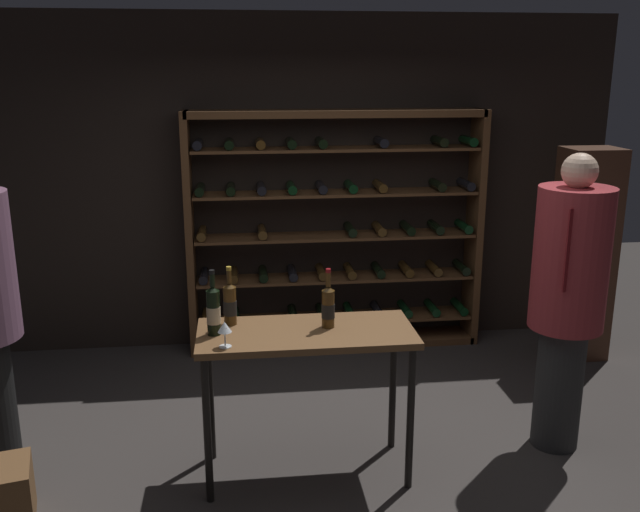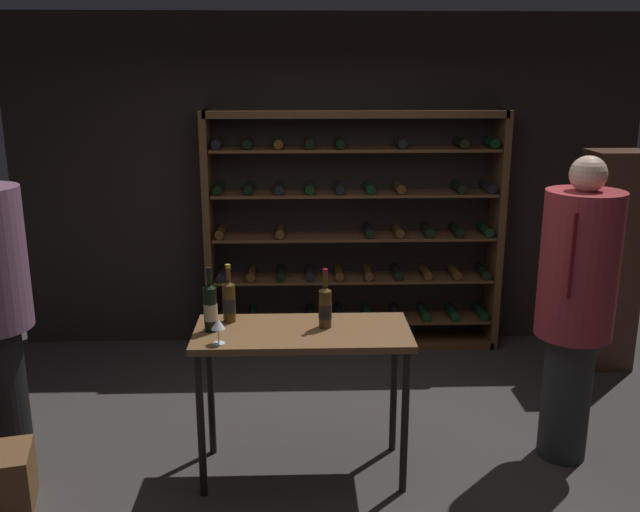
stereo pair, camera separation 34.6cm
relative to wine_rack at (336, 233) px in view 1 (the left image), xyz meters
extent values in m
plane|color=#383330|center=(-0.24, -1.93, -1.01)|extent=(10.28, 10.28, 0.00)
cube|color=black|center=(-0.24, 0.21, 0.40)|extent=(5.35, 0.10, 2.82)
cube|color=brown|center=(-1.23, 0.00, 0.01)|extent=(0.06, 0.32, 2.05)
cube|color=brown|center=(1.22, 0.00, 0.01)|extent=(0.06, 0.32, 2.05)
cube|color=brown|center=(0.00, 0.00, 1.01)|extent=(2.45, 0.32, 0.06)
cube|color=brown|center=(0.00, 0.00, -0.98)|extent=(2.45, 0.32, 0.06)
cube|color=brown|center=(0.00, 0.00, -0.76)|extent=(2.37, 0.32, 0.02)
cylinder|color=#4C3314|center=(-1.13, 0.00, -0.71)|extent=(0.08, 0.30, 0.08)
cylinder|color=black|center=(-0.88, 0.00, -0.71)|extent=(0.08, 0.30, 0.08)
cylinder|color=black|center=(-0.38, 0.00, -0.71)|extent=(0.08, 0.30, 0.08)
cylinder|color=black|center=(-0.13, 0.00, -0.71)|extent=(0.08, 0.30, 0.08)
cylinder|color=black|center=(0.12, 0.00, -0.71)|extent=(0.08, 0.30, 0.08)
cylinder|color=black|center=(0.37, 0.00, -0.71)|extent=(0.08, 0.30, 0.08)
cylinder|color=black|center=(0.62, 0.00, -0.71)|extent=(0.08, 0.30, 0.08)
cylinder|color=black|center=(0.87, 0.00, -0.71)|extent=(0.08, 0.30, 0.08)
cylinder|color=black|center=(1.12, 0.00, -0.71)|extent=(0.08, 0.30, 0.08)
cube|color=brown|center=(0.00, 0.00, -0.39)|extent=(2.37, 0.32, 0.02)
cylinder|color=black|center=(-1.13, 0.00, -0.34)|extent=(0.08, 0.30, 0.08)
cylinder|color=#4C3314|center=(-0.88, 0.00, -0.34)|extent=(0.08, 0.30, 0.08)
cylinder|color=black|center=(-0.63, 0.00, -0.34)|extent=(0.08, 0.30, 0.08)
cylinder|color=black|center=(-0.38, 0.00, -0.34)|extent=(0.08, 0.30, 0.08)
cylinder|color=#4C3314|center=(-0.13, 0.00, -0.34)|extent=(0.08, 0.30, 0.08)
cylinder|color=#4C3314|center=(0.12, 0.00, -0.34)|extent=(0.08, 0.30, 0.08)
cylinder|color=black|center=(0.37, 0.00, -0.34)|extent=(0.08, 0.30, 0.08)
cylinder|color=#4C3314|center=(0.62, 0.00, -0.34)|extent=(0.08, 0.30, 0.08)
cylinder|color=#4C3314|center=(0.87, 0.00, -0.34)|extent=(0.08, 0.30, 0.08)
cylinder|color=black|center=(1.12, 0.00, -0.34)|extent=(0.08, 0.30, 0.08)
cube|color=brown|center=(0.00, 0.00, -0.02)|extent=(2.37, 0.32, 0.02)
cylinder|color=#4C3314|center=(-1.13, 0.00, 0.03)|extent=(0.08, 0.30, 0.08)
cylinder|color=#4C3314|center=(-0.63, 0.00, 0.03)|extent=(0.08, 0.30, 0.08)
cylinder|color=black|center=(0.12, 0.00, 0.03)|extent=(0.08, 0.30, 0.08)
cylinder|color=#4C3314|center=(0.37, 0.00, 0.03)|extent=(0.08, 0.30, 0.08)
cylinder|color=black|center=(0.62, 0.00, 0.03)|extent=(0.08, 0.30, 0.08)
cylinder|color=black|center=(0.87, 0.00, 0.03)|extent=(0.08, 0.30, 0.08)
cylinder|color=black|center=(1.12, 0.00, 0.03)|extent=(0.08, 0.30, 0.08)
cube|color=brown|center=(0.00, 0.00, 0.35)|extent=(2.37, 0.32, 0.02)
cylinder|color=black|center=(-1.13, 0.00, 0.40)|extent=(0.08, 0.30, 0.08)
cylinder|color=black|center=(-0.88, 0.00, 0.40)|extent=(0.08, 0.30, 0.08)
cylinder|color=black|center=(-0.63, 0.00, 0.40)|extent=(0.08, 0.30, 0.08)
cylinder|color=black|center=(-0.38, 0.00, 0.40)|extent=(0.08, 0.30, 0.08)
cylinder|color=black|center=(-0.13, 0.00, 0.40)|extent=(0.08, 0.30, 0.08)
cylinder|color=black|center=(0.12, 0.00, 0.40)|extent=(0.08, 0.30, 0.08)
cylinder|color=#4C3314|center=(0.37, 0.00, 0.40)|extent=(0.08, 0.30, 0.08)
cylinder|color=black|center=(0.87, 0.00, 0.40)|extent=(0.08, 0.30, 0.08)
cylinder|color=black|center=(1.12, 0.00, 0.40)|extent=(0.08, 0.30, 0.08)
cube|color=brown|center=(0.00, 0.00, 0.72)|extent=(2.37, 0.32, 0.02)
cylinder|color=black|center=(-1.13, 0.00, 0.77)|extent=(0.08, 0.30, 0.08)
cylinder|color=black|center=(-0.88, 0.00, 0.77)|extent=(0.08, 0.30, 0.08)
cylinder|color=#4C3314|center=(-0.63, 0.00, 0.77)|extent=(0.08, 0.30, 0.08)
cylinder|color=black|center=(-0.38, 0.00, 0.77)|extent=(0.08, 0.30, 0.08)
cylinder|color=black|center=(-0.13, 0.00, 0.77)|extent=(0.08, 0.30, 0.08)
cylinder|color=black|center=(0.37, 0.00, 0.77)|extent=(0.08, 0.30, 0.08)
cylinder|color=black|center=(0.87, 0.00, 0.77)|extent=(0.08, 0.30, 0.08)
cylinder|color=black|center=(1.12, 0.00, 0.77)|extent=(0.08, 0.30, 0.08)
cube|color=brown|center=(-0.46, -1.99, -0.12)|extent=(1.25, 0.56, 0.04)
cylinder|color=black|center=(-1.03, -2.21, -0.58)|extent=(0.04, 0.04, 0.88)
cylinder|color=black|center=(0.12, -2.21, -0.58)|extent=(0.04, 0.04, 0.88)
cylinder|color=black|center=(-1.03, -1.76, -0.58)|extent=(0.04, 0.04, 0.88)
cylinder|color=black|center=(0.12, -1.76, -0.58)|extent=(0.04, 0.04, 0.88)
cylinder|color=#2B2B2B|center=(1.18, -1.85, -0.61)|extent=(0.30, 0.30, 0.81)
cylinder|color=#9E2D33|center=(1.18, -1.85, 0.24)|extent=(0.45, 0.45, 0.88)
sphere|color=beige|center=(1.18, -1.85, 0.78)|extent=(0.21, 0.21, 0.21)
cube|color=maroon|center=(1.06, -2.05, 0.35)|extent=(0.05, 0.03, 0.49)
cube|color=#4C2D1E|center=(2.00, -0.47, -0.13)|extent=(0.44, 0.36, 1.76)
cylinder|color=#4C3314|center=(-0.32, -1.95, 0.01)|extent=(0.07, 0.07, 0.22)
cone|color=#4C3314|center=(-0.32, -1.95, 0.14)|extent=(0.07, 0.07, 0.03)
cylinder|color=#4C3314|center=(-0.32, -1.95, 0.19)|extent=(0.03, 0.03, 0.09)
cylinder|color=maroon|center=(-0.32, -1.95, 0.25)|extent=(0.03, 0.03, 0.02)
cylinder|color=black|center=(-0.32, -1.95, 0.00)|extent=(0.08, 0.08, 0.08)
cylinder|color=#4C3314|center=(-0.89, -1.84, 0.02)|extent=(0.08, 0.08, 0.23)
cone|color=#4C3314|center=(-0.89, -1.84, 0.14)|extent=(0.08, 0.08, 0.03)
cylinder|color=#4C3314|center=(-0.89, -1.84, 0.20)|extent=(0.03, 0.03, 0.08)
cylinder|color=#B7932D|center=(-0.89, -1.84, 0.25)|extent=(0.03, 0.03, 0.02)
cylinder|color=black|center=(-0.89, -1.84, 0.01)|extent=(0.08, 0.08, 0.09)
cylinder|color=black|center=(-0.98, -1.99, 0.03)|extent=(0.08, 0.08, 0.26)
cone|color=black|center=(-0.98, -1.99, 0.17)|extent=(0.08, 0.08, 0.03)
cylinder|color=black|center=(-0.98, -1.99, 0.22)|extent=(0.03, 0.03, 0.08)
cylinder|color=black|center=(-0.98, -1.99, 0.27)|extent=(0.03, 0.03, 0.02)
cylinder|color=#C6B28C|center=(-0.98, -1.99, 0.02)|extent=(0.08, 0.08, 0.10)
cylinder|color=silver|center=(-0.91, -2.18, -0.09)|extent=(0.07, 0.07, 0.00)
cylinder|color=silver|center=(-0.91, -2.18, -0.05)|extent=(0.01, 0.01, 0.08)
cone|color=silver|center=(-0.91, -2.18, 0.02)|extent=(0.08, 0.08, 0.06)
cylinder|color=#590A14|center=(-0.91, -2.18, 0.01)|extent=(0.04, 0.04, 0.02)
camera|label=1|loc=(-0.82, -5.71, 1.36)|focal=38.96mm
camera|label=2|loc=(-0.48, -5.73, 1.36)|focal=38.96mm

